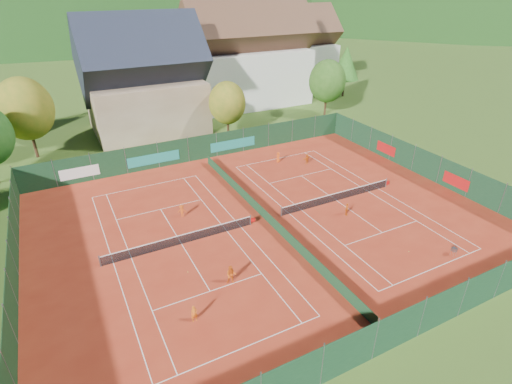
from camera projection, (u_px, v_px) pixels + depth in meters
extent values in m
plane|color=#34551A|center=(266.00, 221.00, 36.35)|extent=(600.00, 600.00, 0.00)
cube|color=#A52C18|center=(266.00, 220.00, 36.33)|extent=(40.00, 32.00, 0.01)
cube|color=white|center=(147.00, 186.00, 42.39)|extent=(10.97, 0.06, 0.00)
cube|color=white|center=(244.00, 347.00, 23.77)|extent=(10.97, 0.06, 0.00)
cube|color=white|center=(113.00, 263.00, 30.85)|extent=(0.06, 23.77, 0.00)
cube|color=white|center=(241.00, 227.00, 35.31)|extent=(0.06, 23.77, 0.00)
cube|color=white|center=(131.00, 258.00, 31.40)|extent=(0.06, 23.77, 0.00)
cube|color=white|center=(227.00, 231.00, 34.75)|extent=(0.06, 23.77, 0.00)
cube|color=white|center=(161.00, 209.00, 38.09)|extent=(8.23, 0.06, 0.00)
cube|color=white|center=(210.00, 291.00, 28.06)|extent=(8.23, 0.06, 0.00)
cube|color=white|center=(182.00, 244.00, 33.08)|extent=(0.06, 12.80, 0.00)
cube|color=white|center=(277.00, 159.00, 48.90)|extent=(10.97, 0.06, 0.00)
cube|color=white|center=(434.00, 268.00, 30.28)|extent=(10.97, 0.06, 0.00)
cube|color=white|center=(290.00, 214.00, 37.35)|extent=(0.06, 23.77, 0.00)
cube|color=white|center=(379.00, 189.00, 41.82)|extent=(0.06, 23.77, 0.00)
cube|color=white|center=(302.00, 210.00, 37.91)|extent=(0.06, 23.77, 0.00)
cube|color=white|center=(369.00, 192.00, 41.26)|extent=(0.06, 23.77, 0.00)
cube|color=white|center=(301.00, 176.00, 44.60)|extent=(8.23, 0.06, 0.00)
cube|color=white|center=(382.00, 233.00, 34.57)|extent=(8.23, 0.06, 0.00)
cube|color=white|center=(337.00, 201.00, 39.59)|extent=(0.06, 12.80, 0.00)
cylinder|color=#59595B|center=(100.00, 261.00, 30.24)|extent=(0.10, 0.10, 1.02)
cylinder|color=#59595B|center=(250.00, 220.00, 35.45)|extent=(0.10, 0.10, 1.02)
cube|color=black|center=(181.00, 240.00, 32.87)|extent=(12.80, 0.02, 0.86)
cube|color=white|center=(181.00, 235.00, 32.66)|extent=(12.80, 0.04, 0.06)
cube|color=red|center=(253.00, 220.00, 35.58)|extent=(0.40, 0.04, 0.40)
cylinder|color=#59595B|center=(281.00, 212.00, 36.75)|extent=(0.10, 0.10, 1.02)
cylinder|color=#59595B|center=(386.00, 183.00, 41.96)|extent=(0.10, 0.10, 1.02)
cube|color=black|center=(337.00, 197.00, 39.38)|extent=(12.80, 0.02, 0.86)
cube|color=white|center=(338.00, 193.00, 39.17)|extent=(12.80, 0.04, 0.06)
cube|color=red|center=(388.00, 183.00, 42.09)|extent=(0.40, 0.04, 0.40)
cube|color=#14381F|center=(266.00, 216.00, 36.10)|extent=(0.03, 28.80, 1.00)
cube|color=#12331C|center=(203.00, 147.00, 48.17)|extent=(40.00, 0.04, 3.00)
cube|color=teal|center=(154.00, 159.00, 45.82)|extent=(6.00, 0.03, 1.20)
cube|color=teal|center=(233.00, 144.00, 49.89)|extent=(6.00, 0.03, 1.20)
cube|color=silver|center=(80.00, 173.00, 42.57)|extent=(4.00, 0.03, 1.20)
cube|color=#143720|center=(399.00, 329.00, 23.10)|extent=(40.00, 0.04, 3.00)
cube|color=#133519|center=(12.00, 273.00, 27.50)|extent=(0.04, 32.00, 3.00)
cube|color=#13351E|center=(426.00, 164.00, 43.77)|extent=(0.04, 32.00, 3.00)
cube|color=#B21414|center=(456.00, 181.00, 40.75)|extent=(0.03, 3.00, 1.20)
cube|color=#B21414|center=(386.00, 149.00, 48.59)|extent=(0.03, 3.00, 1.20)
cube|color=tan|center=(147.00, 106.00, 56.97)|extent=(15.00, 12.00, 7.00)
cube|color=#1E2333|center=(141.00, 58.00, 53.92)|extent=(16.20, 12.00, 12.00)
cube|color=silver|center=(248.00, 77.00, 68.93)|extent=(20.00, 11.00, 9.00)
cube|color=brown|center=(247.00, 32.00, 65.53)|extent=(21.60, 11.00, 11.00)
cube|color=silver|center=(292.00, 65.00, 81.13)|extent=(16.00, 10.00, 8.00)
cube|color=brown|center=(293.00, 31.00, 78.08)|extent=(17.28, 10.00, 10.00)
cylinder|color=#402717|center=(35.00, 145.00, 48.64)|extent=(0.36, 0.36, 3.15)
ellipsoid|color=olive|center=(25.00, 109.00, 46.53)|extent=(6.44, 6.44, 7.40)
cylinder|color=#402C17|center=(228.00, 128.00, 55.44)|extent=(0.36, 0.36, 2.45)
ellipsoid|color=olive|center=(227.00, 103.00, 53.79)|extent=(5.01, 5.01, 5.76)
cylinder|color=#442C18|center=(325.00, 106.00, 64.25)|extent=(0.36, 0.36, 2.80)
ellipsoid|color=#2A5819|center=(327.00, 81.00, 62.37)|extent=(5.72, 5.72, 6.58)
cylinder|color=#472F19|center=(343.00, 88.00, 74.50)|extent=(0.36, 0.36, 3.15)
cone|color=#245E1A|center=(346.00, 63.00, 72.38)|extent=(5.04, 5.04, 5.85)
cylinder|color=#432718|center=(285.00, 83.00, 77.43)|extent=(0.36, 0.36, 3.50)
ellipsoid|color=olive|center=(285.00, 56.00, 75.08)|extent=(7.15, 7.15, 8.22)
ellipsoid|color=black|center=(83.00, 74.00, 295.33)|extent=(440.00, 440.00, 242.00)
ellipsoid|color=black|center=(423.00, 67.00, 300.94)|extent=(380.00, 380.00, 220.40)
cylinder|color=slate|center=(454.00, 253.00, 31.38)|extent=(0.02, 0.02, 0.80)
cylinder|color=slate|center=(457.00, 252.00, 31.51)|extent=(0.02, 0.02, 0.80)
cylinder|color=slate|center=(451.00, 251.00, 31.62)|extent=(0.02, 0.02, 0.80)
cylinder|color=slate|center=(453.00, 250.00, 31.74)|extent=(0.02, 0.02, 0.80)
cube|color=slate|center=(454.00, 250.00, 31.49)|extent=(0.34, 0.34, 0.30)
ellipsoid|color=#CCD833|center=(454.00, 249.00, 31.48)|extent=(0.28, 0.28, 0.16)
sphere|color=#CCD833|center=(188.00, 272.00, 29.87)|extent=(0.07, 0.07, 0.07)
sphere|color=#CCD833|center=(409.00, 252.00, 32.12)|extent=(0.07, 0.07, 0.07)
imported|color=orange|center=(194.00, 314.00, 25.36)|extent=(0.44, 0.29, 1.21)
imported|color=orange|center=(231.00, 275.00, 28.51)|extent=(0.90, 0.83, 1.49)
imported|color=#CE4D12|center=(182.00, 211.00, 36.66)|extent=(0.91, 0.72, 1.24)
imported|color=orange|center=(347.00, 209.00, 36.91)|extent=(0.75, 0.66, 1.22)
imported|color=#F05815|center=(278.00, 157.00, 47.72)|extent=(0.74, 0.63, 1.28)
imported|color=orange|center=(307.00, 159.00, 47.34)|extent=(1.14, 0.47, 1.20)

